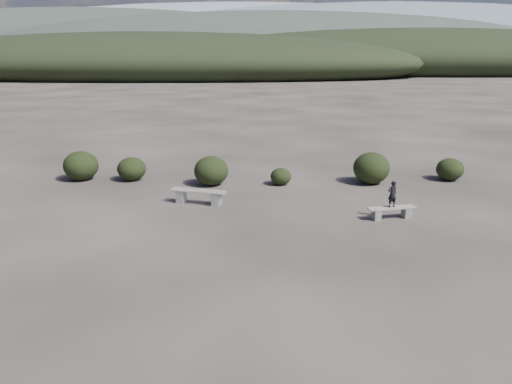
{
  "coord_description": "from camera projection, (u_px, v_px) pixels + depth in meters",
  "views": [
    {
      "loc": [
        -0.35,
        -11.04,
        5.25
      ],
      "look_at": [
        -0.71,
        3.5,
        1.1
      ],
      "focal_mm": 35.0,
      "sensor_mm": 36.0,
      "label": 1
    }
  ],
  "objects": [
    {
      "name": "shrub_a",
      "position": [
        132.0,
        169.0,
        20.74
      ],
      "size": [
        1.19,
        1.19,
        0.97
      ],
      "primitive_type": "ellipsoid",
      "color": "black",
      "rests_on": "ground"
    },
    {
      "name": "shrub_e",
      "position": [
        450.0,
        169.0,
        20.75
      ],
      "size": [
        1.12,
        1.12,
        0.93
      ],
      "primitive_type": "ellipsoid",
      "color": "black",
      "rests_on": "ground"
    },
    {
      "name": "shrub_c",
      "position": [
        281.0,
        176.0,
        20.09
      ],
      "size": [
        0.85,
        0.85,
        0.68
      ],
      "primitive_type": "ellipsoid",
      "color": "black",
      "rests_on": "ground"
    },
    {
      "name": "bench_left",
      "position": [
        199.0,
        196.0,
        17.6
      ],
      "size": [
        2.03,
        0.87,
        0.5
      ],
      "rotation": [
        0.0,
        0.0,
        -0.24
      ],
      "color": "slate",
      "rests_on": "ground"
    },
    {
      "name": "shrub_b",
      "position": [
        211.0,
        171.0,
        19.97
      ],
      "size": [
        1.38,
        1.38,
        1.18
      ],
      "primitive_type": "ellipsoid",
      "color": "black",
      "rests_on": "ground"
    },
    {
      "name": "seated_person",
      "position": [
        392.0,
        194.0,
        15.87
      ],
      "size": [
        0.37,
        0.31,
        0.86
      ],
      "primitive_type": "imported",
      "rotation": [
        0.0,
        0.0,
        3.51
      ],
      "color": "black",
      "rests_on": "bench_right"
    },
    {
      "name": "ground",
      "position": [
        282.0,
        276.0,
        12.05
      ],
      "size": [
        1200.0,
        1200.0,
        0.0
      ],
      "primitive_type": "plane",
      "color": "#292320",
      "rests_on": "ground"
    },
    {
      "name": "shrub_f",
      "position": [
        81.0,
        166.0,
        20.76
      ],
      "size": [
        1.43,
        1.43,
        1.21
      ],
      "primitive_type": "ellipsoid",
      "color": "black",
      "rests_on": "ground"
    },
    {
      "name": "shrub_d",
      "position": [
        371.0,
        168.0,
        20.19
      ],
      "size": [
        1.47,
        1.47,
        1.29
      ],
      "primitive_type": "ellipsoid",
      "color": "black",
      "rests_on": "ground"
    },
    {
      "name": "mountain_ridges",
      "position": [
        259.0,
        41.0,
        335.17
      ],
      "size": [
        500.0,
        400.0,
        56.0
      ],
      "color": "black",
      "rests_on": "ground"
    },
    {
      "name": "bench_right",
      "position": [
        392.0,
        212.0,
        16.04
      ],
      "size": [
        1.62,
        0.71,
        0.4
      ],
      "rotation": [
        0.0,
        0.0,
        0.25
      ],
      "color": "slate",
      "rests_on": "ground"
    }
  ]
}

